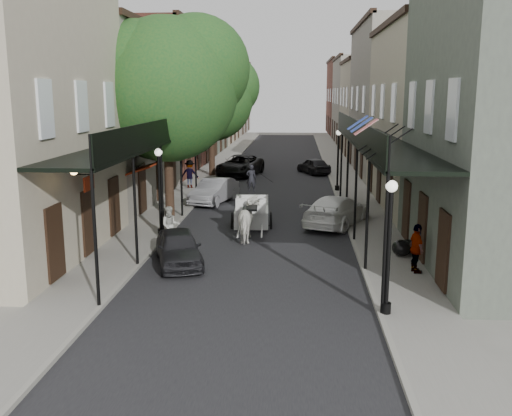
% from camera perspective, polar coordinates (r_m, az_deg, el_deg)
% --- Properties ---
extents(ground, '(140.00, 140.00, 0.00)m').
position_cam_1_polar(ground, '(18.19, -1.15, -8.09)').
color(ground, gray).
rests_on(ground, ground).
extents(road, '(8.00, 90.00, 0.01)m').
position_cam_1_polar(road, '(37.58, 1.65, 2.21)').
color(road, black).
rests_on(road, ground).
extents(sidewalk_left, '(2.20, 90.00, 0.12)m').
position_cam_1_polar(sidewalk_left, '(38.12, -5.88, 2.37)').
color(sidewalk_left, gray).
rests_on(sidewalk_left, ground).
extents(sidewalk_right, '(2.20, 90.00, 0.12)m').
position_cam_1_polar(sidewalk_right, '(37.70, 9.27, 2.18)').
color(sidewalk_right, gray).
rests_on(sidewalk_right, ground).
extents(building_row_left, '(5.00, 80.00, 10.50)m').
position_cam_1_polar(building_row_left, '(48.15, -8.22, 10.43)').
color(building_row_left, '#ABA189').
rests_on(building_row_left, ground).
extents(building_row_right, '(5.00, 80.00, 10.50)m').
position_cam_1_polar(building_row_right, '(47.58, 12.81, 10.25)').
color(building_row_right, gray).
rests_on(building_row_right, ground).
extents(gallery_left, '(2.20, 18.05, 4.88)m').
position_cam_1_polar(gallery_left, '(24.95, -10.78, 6.62)').
color(gallery_left, black).
rests_on(gallery_left, sidewalk_left).
extents(gallery_right, '(2.20, 18.05, 4.88)m').
position_cam_1_polar(gallery_right, '(24.33, 11.74, 6.46)').
color(gallery_right, black).
rests_on(gallery_right, sidewalk_right).
extents(tree_near, '(7.31, 6.80, 9.63)m').
position_cam_1_polar(tree_near, '(27.84, -8.06, 12.22)').
color(tree_near, '#382619').
rests_on(tree_near, sidewalk_left).
extents(tree_far, '(6.45, 6.00, 8.61)m').
position_cam_1_polar(tree_far, '(41.64, -4.00, 11.16)').
color(tree_far, '#382619').
rests_on(tree_far, sidewalk_left).
extents(lamppost_right_near, '(0.32, 0.32, 3.71)m').
position_cam_1_polar(lamppost_right_near, '(15.79, 13.14, -3.68)').
color(lamppost_right_near, black).
rests_on(lamppost_right_near, sidewalk_right).
extents(lamppost_left, '(0.32, 0.32, 3.71)m').
position_cam_1_polar(lamppost_left, '(24.09, -9.61, 1.68)').
color(lamppost_left, black).
rests_on(lamppost_left, sidewalk_left).
extents(lamppost_right_far, '(0.32, 0.32, 3.71)m').
position_cam_1_polar(lamppost_right_far, '(35.37, 8.20, 4.85)').
color(lamppost_right_far, black).
rests_on(lamppost_right_far, sidewalk_right).
extents(horse, '(1.08, 2.17, 1.79)m').
position_cam_1_polar(horse, '(23.71, -0.60, -1.15)').
color(horse, white).
rests_on(horse, ground).
extents(carriage, '(1.95, 2.72, 3.00)m').
position_cam_1_polar(carriage, '(26.39, -0.42, 0.75)').
color(carriage, black).
rests_on(carriage, ground).
extents(pedestrian_walking, '(0.90, 0.78, 1.57)m').
position_cam_1_polar(pedestrian_walking, '(23.40, -8.56, -1.74)').
color(pedestrian_walking, '#ABACA2').
rests_on(pedestrian_walking, ground).
extents(pedestrian_sidewalk_left, '(1.16, 0.70, 1.76)m').
position_cam_1_polar(pedestrian_sidewalk_left, '(36.35, -6.64, 3.40)').
color(pedestrian_sidewalk_left, gray).
rests_on(pedestrian_sidewalk_left, sidewalk_left).
extents(pedestrian_sidewalk_right, '(0.58, 1.04, 1.68)m').
position_cam_1_polar(pedestrian_sidewalk_right, '(19.88, 15.76, -3.92)').
color(pedestrian_sidewalk_right, gray).
rests_on(pedestrian_sidewalk_right, sidewalk_right).
extents(car_left_near, '(2.54, 4.02, 1.28)m').
position_cam_1_polar(car_left_near, '(20.64, -7.76, -3.94)').
color(car_left_near, black).
rests_on(car_left_near, ground).
extents(car_left_mid, '(2.46, 4.35, 1.36)m').
position_cam_1_polar(car_left_mid, '(31.86, -4.20, 1.71)').
color(car_left_mid, '#949499').
rests_on(car_left_mid, ground).
extents(car_left_far, '(3.54, 5.84, 1.51)m').
position_cam_1_polar(car_left_far, '(42.22, -1.60, 4.28)').
color(car_left_far, black).
rests_on(car_left_far, ground).
extents(car_right_near, '(3.74, 5.19, 1.40)m').
position_cam_1_polar(car_right_near, '(26.67, 8.06, -0.27)').
color(car_right_near, white).
rests_on(car_right_near, ground).
extents(car_right_far, '(2.78, 3.90, 1.23)m').
position_cam_1_polar(car_right_far, '(43.38, 5.78, 4.23)').
color(car_right_far, black).
rests_on(car_right_far, ground).
extents(trash_bags, '(0.98, 1.13, 0.61)m').
position_cam_1_polar(trash_bags, '(22.07, 14.57, -3.82)').
color(trash_bags, black).
rests_on(trash_bags, sidewalk_right).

